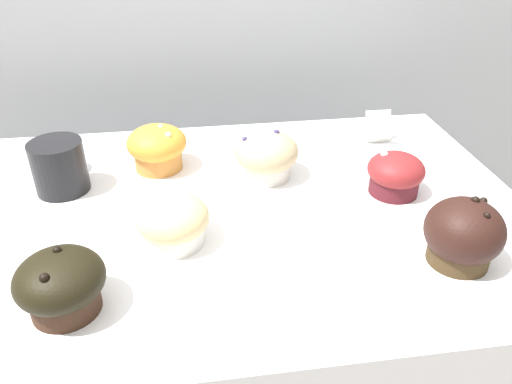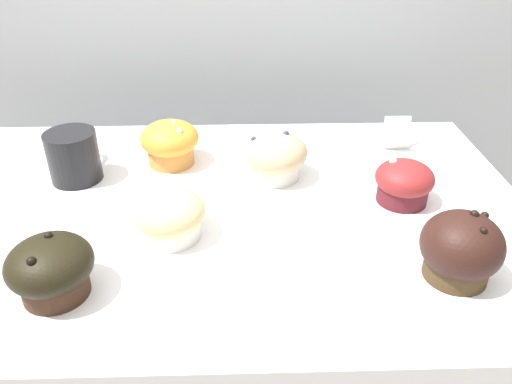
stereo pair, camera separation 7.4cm
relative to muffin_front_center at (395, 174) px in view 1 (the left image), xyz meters
name	(u,v)px [view 1 (the left image)]	position (x,y,z in m)	size (l,w,h in m)	color
wall_back	(196,100)	(-0.30, 0.59, -0.08)	(3.20, 0.10, 1.80)	#B2B7BC
muffin_front_center	(395,174)	(0.00, 0.00, 0.00)	(0.09, 0.09, 0.07)	#501920
muffin_back_left	(157,147)	(-0.38, 0.14, 0.01)	(0.10, 0.10, 0.08)	#CA803A
muffin_back_right	(173,221)	(-0.36, -0.08, 0.00)	(0.10, 0.10, 0.07)	white
muffin_front_left	(266,155)	(-0.20, 0.08, 0.01)	(0.11, 0.11, 0.08)	silver
muffin_front_right	(463,235)	(0.02, -0.18, 0.01)	(0.10, 0.10, 0.10)	#3F2E1A
muffin_back_center	(61,284)	(-0.49, -0.20, 0.01)	(0.10, 0.10, 0.08)	#392318
coffee_cup	(59,165)	(-0.54, 0.09, 0.01)	(0.09, 0.13, 0.09)	black
price_card	(380,128)	(0.04, 0.19, 0.00)	(0.05, 0.04, 0.06)	white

